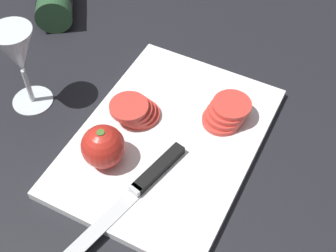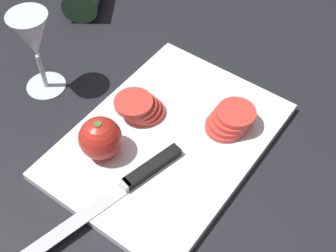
% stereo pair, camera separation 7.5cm
% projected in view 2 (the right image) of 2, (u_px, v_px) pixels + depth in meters
% --- Properties ---
extents(ground_plane, '(3.00, 3.00, 0.00)m').
position_uv_depth(ground_plane, '(166.00, 127.00, 0.81)').
color(ground_plane, black).
extents(cutting_board, '(0.39, 0.28, 0.02)m').
position_uv_depth(cutting_board, '(168.00, 140.00, 0.78)').
color(cutting_board, white).
rests_on(cutting_board, ground_plane).
extents(wine_glass, '(0.07, 0.07, 0.16)m').
position_uv_depth(wine_glass, '(33.00, 40.00, 0.79)').
color(wine_glass, silver).
rests_on(wine_glass, ground_plane).
extents(whole_tomato, '(0.07, 0.07, 0.07)m').
position_uv_depth(whole_tomato, '(100.00, 138.00, 0.73)').
color(whole_tomato, red).
rests_on(whole_tomato, cutting_board).
extents(knife, '(0.28, 0.09, 0.01)m').
position_uv_depth(knife, '(135.00, 179.00, 0.72)').
color(knife, silver).
rests_on(knife, cutting_board).
extents(tomato_slice_stack_near, '(0.08, 0.08, 0.03)m').
position_uv_depth(tomato_slice_stack_near, '(230.00, 120.00, 0.78)').
color(tomato_slice_stack_near, '#D63D33').
rests_on(tomato_slice_stack_near, cutting_board).
extents(tomato_slice_stack_far, '(0.08, 0.08, 0.03)m').
position_uv_depth(tomato_slice_stack_far, '(140.00, 107.00, 0.80)').
color(tomato_slice_stack_far, '#D63D33').
rests_on(tomato_slice_stack_far, cutting_board).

